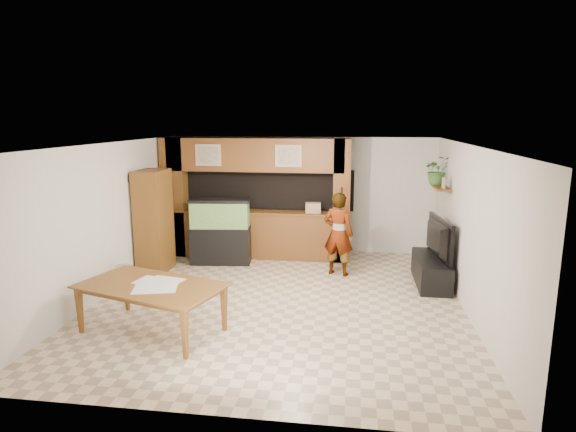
# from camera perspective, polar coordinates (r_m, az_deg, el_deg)

# --- Properties ---
(floor) EXTENTS (6.50, 6.50, 0.00)m
(floor) POSITION_cam_1_polar(r_m,az_deg,el_deg) (8.21, -1.07, -9.98)
(floor) COLOR beige
(floor) RESTS_ON ground
(ceiling) EXTENTS (6.50, 6.50, 0.00)m
(ceiling) POSITION_cam_1_polar(r_m,az_deg,el_deg) (7.65, -1.14, 8.45)
(ceiling) COLOR white
(ceiling) RESTS_ON wall_back
(wall_back) EXTENTS (6.00, 0.00, 6.00)m
(wall_back) POSITION_cam_1_polar(r_m,az_deg,el_deg) (11.00, 1.54, 2.58)
(wall_back) COLOR beige
(wall_back) RESTS_ON floor
(wall_left) EXTENTS (0.00, 6.50, 6.50)m
(wall_left) POSITION_cam_1_polar(r_m,az_deg,el_deg) (8.80, -20.77, -0.44)
(wall_left) COLOR beige
(wall_left) RESTS_ON floor
(wall_right) EXTENTS (0.00, 6.50, 6.50)m
(wall_right) POSITION_cam_1_polar(r_m,az_deg,el_deg) (7.95, 20.80, -1.67)
(wall_right) COLOR beige
(wall_right) RESTS_ON floor
(partition) EXTENTS (4.20, 0.99, 2.60)m
(partition) POSITION_cam_1_polar(r_m,az_deg,el_deg) (10.55, -3.97, 2.23)
(partition) COLOR brown
(partition) RESTS_ON floor
(wall_clock) EXTENTS (0.05, 0.25, 0.25)m
(wall_clock) POSITION_cam_1_polar(r_m,az_deg,el_deg) (9.57, -18.01, 4.30)
(wall_clock) COLOR black
(wall_clock) RESTS_ON wall_left
(wall_shelf) EXTENTS (0.25, 0.90, 0.04)m
(wall_shelf) POSITION_cam_1_polar(r_m,az_deg,el_deg) (9.73, 17.62, 3.24)
(wall_shelf) COLOR brown
(wall_shelf) RESTS_ON wall_right
(pantry_cabinet) EXTENTS (0.51, 0.83, 2.02)m
(pantry_cabinet) POSITION_cam_1_polar(r_m,az_deg,el_deg) (9.85, -15.60, -0.61)
(pantry_cabinet) COLOR brown
(pantry_cabinet) RESTS_ON floor
(trash_can) EXTENTS (0.28, 0.28, 0.50)m
(trash_can) POSITION_cam_1_polar(r_m,az_deg,el_deg) (8.91, -18.81, -7.15)
(trash_can) COLOR #B2B2B7
(trash_can) RESTS_ON floor
(aquarium) EXTENTS (1.24, 0.47, 1.37)m
(aquarium) POSITION_cam_1_polar(r_m,az_deg,el_deg) (10.16, -8.01, -1.90)
(aquarium) COLOR black
(aquarium) RESTS_ON floor
(tv_stand) EXTENTS (0.54, 1.48, 0.49)m
(tv_stand) POSITION_cam_1_polar(r_m,az_deg,el_deg) (9.31, 16.58, -6.23)
(tv_stand) COLOR black
(tv_stand) RESTS_ON floor
(television) EXTENTS (0.35, 1.30, 0.74)m
(television) POSITION_cam_1_polar(r_m,az_deg,el_deg) (9.15, 16.81, -2.53)
(television) COLOR black
(television) RESTS_ON tv_stand
(photo_frame) EXTENTS (0.04, 0.16, 0.21)m
(photo_frame) POSITION_cam_1_polar(r_m,az_deg,el_deg) (9.42, 17.96, 3.74)
(photo_frame) COLOR tan
(photo_frame) RESTS_ON wall_shelf
(potted_plant) EXTENTS (0.59, 0.54, 0.57)m
(potted_plant) POSITION_cam_1_polar(r_m,az_deg,el_deg) (10.01, 17.25, 5.23)
(potted_plant) COLOR #386F2C
(potted_plant) RESTS_ON wall_shelf
(person) EXTENTS (0.68, 0.54, 1.63)m
(person) POSITION_cam_1_polar(r_m,az_deg,el_deg) (9.35, 6.00, -2.13)
(person) COLOR tan
(person) RESTS_ON floor
(microphone) EXTENTS (0.04, 0.10, 0.16)m
(microphone) POSITION_cam_1_polar(r_m,az_deg,el_deg) (9.02, 6.39, 2.96)
(microphone) COLOR black
(microphone) RESTS_ON person
(dining_table) EXTENTS (2.26, 1.66, 0.71)m
(dining_table) POSITION_cam_1_polar(r_m,az_deg,el_deg) (7.20, -15.99, -10.58)
(dining_table) COLOR brown
(dining_table) RESTS_ON floor
(newspaper_a) EXTENTS (0.68, 0.56, 0.01)m
(newspaper_a) POSITION_cam_1_polar(r_m,az_deg,el_deg) (6.94, -15.46, -8.23)
(newspaper_a) COLOR silver
(newspaper_a) RESTS_ON dining_table
(newspaper_b) EXTENTS (0.58, 0.47, 0.01)m
(newspaper_b) POSITION_cam_1_polar(r_m,az_deg,el_deg) (7.22, -15.61, -7.46)
(newspaper_b) COLOR silver
(newspaper_b) RESTS_ON dining_table
(newspaper_c) EXTENTS (0.56, 0.46, 0.01)m
(newspaper_c) POSITION_cam_1_polar(r_m,az_deg,el_deg) (7.20, -14.41, -7.47)
(newspaper_c) COLOR silver
(newspaper_c) RESTS_ON dining_table
(counter_box) EXTENTS (0.34, 0.25, 0.21)m
(counter_box) POSITION_cam_1_polar(r_m,az_deg,el_deg) (10.21, 2.99, 0.99)
(counter_box) COLOR #A27958
(counter_box) RESTS_ON partition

